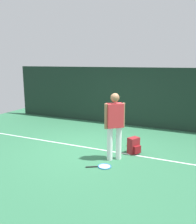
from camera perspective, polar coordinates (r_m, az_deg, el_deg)
The scene contains 7 objects.
ground_plane at distance 6.97m, azimuth -1.38°, elevation -8.69°, with size 12.00×12.00×0.00m, color #2D6B47.
back_fence at distance 9.41m, azimuth 6.58°, elevation 3.68°, with size 10.00×0.10×2.24m, color #192D23.
court_line at distance 6.99m, azimuth -1.28°, elevation -8.61°, with size 9.00×0.05×0.00m, color white.
tennis_player at distance 5.97m, azimuth 3.95°, elevation -2.52°, with size 0.45×0.43×1.70m.
tennis_racket at distance 5.84m, azimuth 1.26°, elevation -12.77°, with size 0.62×0.46×0.03m.
backpack at distance 6.64m, azimuth 8.51°, elevation -7.95°, with size 0.37×0.36×0.44m.
tennis_ball_near_player at distance 7.24m, azimuth 7.06°, elevation -7.70°, with size 0.07×0.07×0.07m, color #CCE033.
Camera 1 is at (2.85, -5.87, 2.44)m, focal length 38.54 mm.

